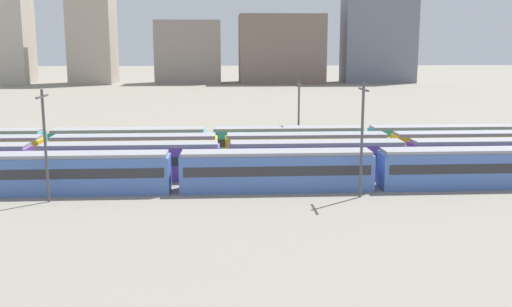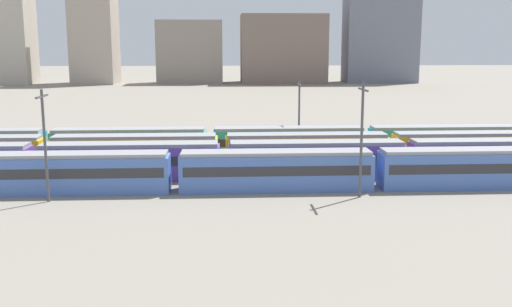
{
  "view_description": "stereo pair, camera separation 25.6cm",
  "coord_description": "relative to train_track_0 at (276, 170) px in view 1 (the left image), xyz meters",
  "views": [
    {
      "loc": [
        24.07,
        -53.7,
        13.63
      ],
      "look_at": [
        27.79,
        7.8,
        2.04
      ],
      "focal_mm": 41.38,
      "sensor_mm": 36.0,
      "label": 1
    },
    {
      "loc": [
        24.33,
        -53.72,
        13.63
      ],
      "look_at": [
        27.79,
        7.8,
        2.04
      ],
      "focal_mm": 41.38,
      "sensor_mm": 36.0,
      "label": 2
    }
  ],
  "objects": [
    {
      "name": "catenary_pole_2",
      "position": [
        7.26,
        -3.08,
        3.77
      ],
      "size": [
        0.24,
        3.2,
        10.24
      ],
      "color": "#4C4C51",
      "rests_on": "ground_plane"
    },
    {
      "name": "train_track_3",
      "position": [
        12.38,
        15.6,
        0.0
      ],
      "size": [
        112.5,
        3.06,
        3.75
      ],
      "color": "teal",
      "rests_on": "ground_plane"
    },
    {
      "name": "train_track_1",
      "position": [
        4.61,
        5.2,
        0.0
      ],
      "size": [
        93.6,
        3.06,
        3.75
      ],
      "color": "#6B429E",
      "rests_on": "ground_plane"
    },
    {
      "name": "train_track_0",
      "position": [
        0.0,
        0.0,
        0.0
      ],
      "size": [
        93.6,
        3.06,
        3.75
      ],
      "color": "#4C70BC",
      "rests_on": "ground_plane"
    },
    {
      "name": "catenary_pole_0",
      "position": [
        -20.18,
        -3.02,
        3.53
      ],
      "size": [
        0.24,
        3.2,
        9.78
      ],
      "color": "#4C4C51",
      "rests_on": "ground_plane"
    },
    {
      "name": "catenary_pole_1",
      "position": [
        4.55,
        18.83,
        3.21
      ],
      "size": [
        0.24,
        3.2,
        9.16
      ],
      "color": "#4C4C51",
      "rests_on": "ground_plane"
    },
    {
      "name": "distant_building_1",
      "position": [
        -47.91,
        151.29,
        18.27
      ],
      "size": [
        14.11,
        16.32,
        40.35
      ],
      "primitive_type": "cube",
      "color": "#A89989",
      "rests_on": "ground_plane"
    },
    {
      "name": "distant_building_4",
      "position": [
        49.72,
        151.29,
        17.06
      ],
      "size": [
        24.53,
        12.47,
        37.93
      ],
      "primitive_type": "cube",
      "color": "slate",
      "rests_on": "ground_plane"
    },
    {
      "name": "distant_building_2",
      "position": [
        -15.96,
        151.29,
        8.66
      ],
      "size": [
        22.09,
        12.55,
        21.13
      ],
      "primitive_type": "cube",
      "color": "gray",
      "rests_on": "ground_plane"
    },
    {
      "name": "train_track_2",
      "position": [
        4.34,
        10.4,
        0.0
      ],
      "size": [
        93.6,
        3.06,
        3.75
      ],
      "color": "yellow",
      "rests_on": "ground_plane"
    },
    {
      "name": "distant_building_3",
      "position": [
        15.85,
        151.29,
        9.65
      ],
      "size": [
        28.72,
        18.75,
        23.12
      ],
      "primitive_type": "cube",
      "color": "#7A665B",
      "rests_on": "ground_plane"
    }
  ]
}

